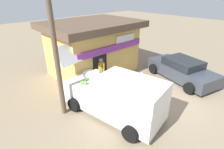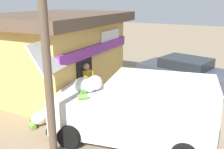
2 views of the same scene
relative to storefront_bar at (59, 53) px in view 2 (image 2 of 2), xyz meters
The scene contains 9 objects.
ground_plane 5.80m from the storefront_bar, 82.90° to the right, with size 60.00×60.00×0.00m, color gray.
storefront_bar is the anchor object (origin of this frame).
delivery_van 4.76m from the storefront_bar, 115.87° to the right, with size 2.71×5.09×2.70m.
parked_sedan 5.67m from the storefront_bar, 54.52° to the right, with size 2.98×4.54×1.28m.
vendor_standing 2.21m from the storefront_bar, 115.85° to the right, with size 0.35×0.57×1.69m.
customer_bending 2.74m from the storefront_bar, 136.62° to the right, with size 0.59×0.76×1.27m.
unloaded_banana_pile 3.21m from the storefront_bar, 156.06° to the right, with size 0.82×0.79×0.42m.
paint_bucket 3.51m from the storefront_bar, 61.18° to the right, with size 0.27×0.27×0.34m, color silver.
utility_pole 4.60m from the storefront_bar, 144.91° to the right, with size 0.20×0.20×5.29m, color brown.
Camera 2 is at (-8.73, -0.95, 3.87)m, focal length 40.34 mm.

